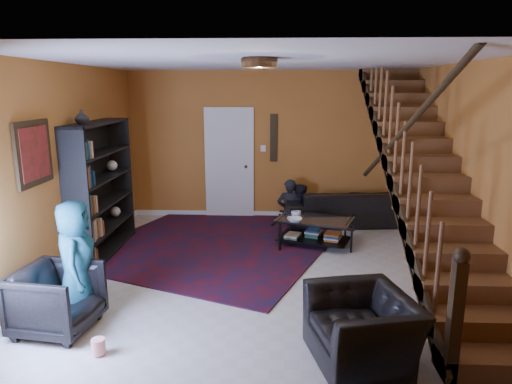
{
  "coord_description": "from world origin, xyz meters",
  "views": [
    {
      "loc": [
        0.19,
        -5.94,
        2.47
      ],
      "look_at": [
        -0.09,
        0.4,
        1.02
      ],
      "focal_mm": 32.0,
      "sensor_mm": 36.0,
      "label": 1
    }
  ],
  "objects_px": {
    "bookshelf": "(102,191)",
    "coffee_table": "(314,230)",
    "sofa": "(346,207)",
    "armchair_right": "(362,328)",
    "armchair_left": "(57,299)"
  },
  "relations": [
    {
      "from": "sofa",
      "to": "coffee_table",
      "type": "bearing_deg",
      "value": 55.11
    },
    {
      "from": "sofa",
      "to": "coffee_table",
      "type": "xyz_separation_m",
      "value": [
        -0.68,
        -1.24,
        -0.07
      ]
    },
    {
      "from": "armchair_left",
      "to": "armchair_right",
      "type": "relative_size",
      "value": 0.78
    },
    {
      "from": "armchair_left",
      "to": "armchair_right",
      "type": "bearing_deg",
      "value": -89.61
    },
    {
      "from": "bookshelf",
      "to": "coffee_table",
      "type": "relative_size",
      "value": 1.52
    },
    {
      "from": "armchair_right",
      "to": "bookshelf",
      "type": "bearing_deg",
      "value": -142.14
    },
    {
      "from": "bookshelf",
      "to": "coffee_table",
      "type": "height_order",
      "value": "bookshelf"
    },
    {
      "from": "coffee_table",
      "to": "bookshelf",
      "type": "bearing_deg",
      "value": -171.81
    },
    {
      "from": "bookshelf",
      "to": "coffee_table",
      "type": "distance_m",
      "value": 3.33
    },
    {
      "from": "bookshelf",
      "to": "sofa",
      "type": "distance_m",
      "value": 4.31
    },
    {
      "from": "armchair_right",
      "to": "coffee_table",
      "type": "distance_m",
      "value": 3.17
    },
    {
      "from": "armchair_left",
      "to": "bookshelf",
      "type": "bearing_deg",
      "value": 16.56
    },
    {
      "from": "sofa",
      "to": "armchair_right",
      "type": "relative_size",
      "value": 2.25
    },
    {
      "from": "armchair_left",
      "to": "coffee_table",
      "type": "xyz_separation_m",
      "value": [
        2.87,
        2.76,
        -0.09
      ]
    },
    {
      "from": "armchair_right",
      "to": "sofa",
      "type": "bearing_deg",
      "value": 159.74
    }
  ]
}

